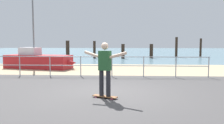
% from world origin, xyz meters
% --- Properties ---
extents(ground_plane, '(24.00, 10.00, 0.04)m').
position_xyz_m(ground_plane, '(0.00, -1.00, 0.00)').
color(ground_plane, '#474444').
rests_on(ground_plane, ground).
extents(beach_strip, '(24.00, 6.00, 0.04)m').
position_xyz_m(beach_strip, '(0.00, 7.00, 0.00)').
color(beach_strip, tan).
rests_on(beach_strip, ground).
extents(sea_surface, '(72.00, 50.00, 0.04)m').
position_xyz_m(sea_surface, '(0.00, 35.00, 0.00)').
color(sea_surface, slate).
rests_on(sea_surface, ground).
extents(railing_fence, '(12.65, 0.05, 1.05)m').
position_xyz_m(railing_fence, '(-1.73, 3.60, 0.70)').
color(railing_fence, '#9EA0A5').
rests_on(railing_fence, ground).
extents(sailboat, '(5.07, 2.33, 4.47)m').
position_xyz_m(sailboat, '(-5.08, 6.96, 0.52)').
color(sailboat, '#B21E23').
rests_on(sailboat, ground).
extents(skateboard, '(0.81, 0.50, 0.08)m').
position_xyz_m(skateboard, '(-0.12, -0.77, 0.07)').
color(skateboard, brown).
rests_on(skateboard, ground).
extents(skateboarder, '(1.37, 0.65, 1.65)m').
position_xyz_m(skateboarder, '(-0.12, -0.77, 1.02)').
color(skateboarder, '#26262B').
rests_on(skateboarder, skateboard).
extents(groyne_post_0, '(0.40, 0.40, 1.92)m').
position_xyz_m(groyne_post_0, '(-5.85, 17.13, 0.96)').
color(groyne_post_0, '#332319').
rests_on(groyne_post_0, ground).
extents(groyne_post_1, '(0.28, 0.28, 1.88)m').
position_xyz_m(groyne_post_1, '(-2.80, 16.54, 0.94)').
color(groyne_post_1, '#332319').
rests_on(groyne_post_1, ground).
extents(groyne_post_2, '(0.35, 0.35, 1.56)m').
position_xyz_m(groyne_post_2, '(0.26, 16.38, 0.78)').
color(groyne_post_2, '#332319').
rests_on(groyne_post_2, ground).
extents(groyne_post_3, '(0.38, 0.38, 1.56)m').
position_xyz_m(groyne_post_3, '(3.31, 17.13, 0.78)').
color(groyne_post_3, '#332319').
rests_on(groyne_post_3, ground).
extents(groyne_post_4, '(0.29, 0.29, 2.33)m').
position_xyz_m(groyne_post_4, '(6.37, 18.90, 1.17)').
color(groyne_post_4, '#332319').
rests_on(groyne_post_4, ground).
extents(groyne_post_5, '(0.25, 0.25, 2.19)m').
position_xyz_m(groyne_post_5, '(9.42, 19.90, 1.10)').
color(groyne_post_5, '#332319').
rests_on(groyne_post_5, ground).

